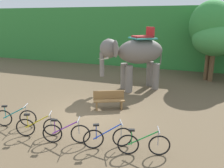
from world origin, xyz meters
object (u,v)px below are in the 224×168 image
(elephant, at_px, (135,54))
(bike_blue, at_px, (108,137))
(bike_yellow, at_px, (39,127))
(bike_green, at_px, (144,144))
(bike_purple, at_px, (66,133))
(tree_center_left, at_px, (215,39))
(wooden_bench, at_px, (109,99))
(tree_right, at_px, (213,28))
(tree_far_right, at_px, (211,25))
(bike_teal, at_px, (16,118))

(elephant, bearing_deg, bike_blue, -82.23)
(bike_yellow, distance_m, bike_green, 3.96)
(elephant, bearing_deg, bike_yellow, -103.91)
(bike_yellow, bearing_deg, bike_purple, -4.29)
(tree_center_left, bearing_deg, elephant, -140.44)
(bike_blue, bearing_deg, wooden_bench, 110.65)
(bike_purple, bearing_deg, bike_yellow, 175.71)
(tree_right, height_order, tree_center_left, tree_right)
(tree_center_left, bearing_deg, bike_blue, -108.19)
(tree_far_right, bearing_deg, tree_center_left, -50.02)
(bike_teal, relative_size, bike_blue, 1.07)
(tree_right, relative_size, bike_yellow, 3.12)
(tree_center_left, height_order, bike_purple, tree_center_left)
(bike_yellow, height_order, wooden_bench, bike_yellow)
(tree_center_left, distance_m, bike_yellow, 12.75)
(tree_center_left, bearing_deg, tree_far_right, 129.98)
(tree_right, bearing_deg, bike_green, -99.98)
(tree_center_left, distance_m, wooden_bench, 9.09)
(bike_yellow, bearing_deg, tree_far_right, 62.03)
(tree_right, distance_m, wooden_bench, 10.64)
(tree_center_left, height_order, elephant, tree_center_left)
(tree_center_left, relative_size, bike_green, 2.48)
(tree_far_right, bearing_deg, wooden_bench, -120.23)
(bike_yellow, bearing_deg, bike_teal, 165.79)
(bike_green, bearing_deg, tree_center_left, 78.02)
(tree_far_right, relative_size, bike_yellow, 3.41)
(tree_far_right, distance_m, wooden_bench, 9.52)
(tree_far_right, xyz_separation_m, bike_green, (-1.98, -11.07, -3.46))
(tree_far_right, distance_m, bike_purple, 12.70)
(tree_center_left, xyz_separation_m, bike_green, (-2.27, -10.71, -2.53))
(bike_teal, relative_size, bike_yellow, 1.02)
(elephant, bearing_deg, wooden_bench, -94.85)
(bike_teal, bearing_deg, wooden_bench, 47.52)
(elephant, distance_m, bike_teal, 7.70)
(tree_far_right, height_order, tree_right, tree_far_right)
(elephant, distance_m, bike_purple, 7.47)
(bike_teal, distance_m, bike_purple, 2.68)
(tree_right, height_order, bike_blue, tree_right)
(bike_teal, height_order, bike_blue, same)
(bike_blue, bearing_deg, tree_right, 74.56)
(tree_far_right, xyz_separation_m, tree_right, (0.21, 1.35, -0.29))
(tree_right, relative_size, bike_green, 3.02)
(wooden_bench, bearing_deg, bike_blue, -69.35)
(bike_teal, height_order, wooden_bench, bike_teal)
(bike_purple, bearing_deg, wooden_bench, 86.35)
(tree_far_right, relative_size, elephant, 1.42)
(tree_center_left, bearing_deg, tree_right, 92.95)
(tree_far_right, distance_m, bike_teal, 13.53)
(tree_far_right, xyz_separation_m, bike_purple, (-4.71, -11.27, -3.46))
(bike_blue, xyz_separation_m, wooden_bench, (-1.26, 3.36, 0.09))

